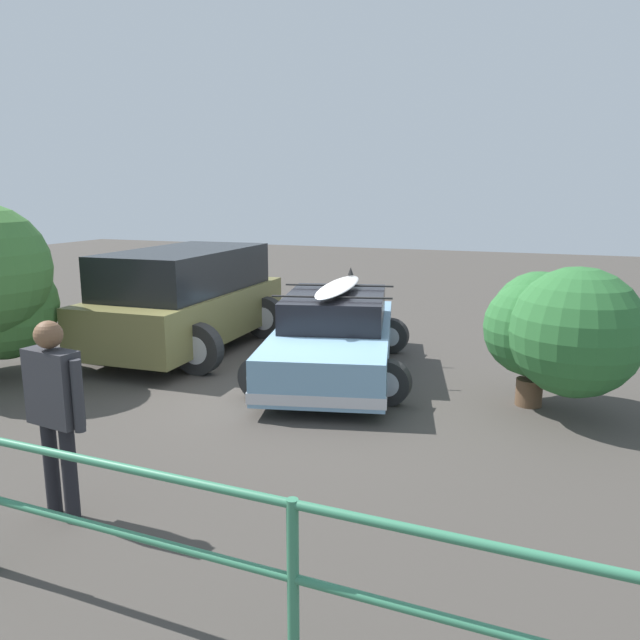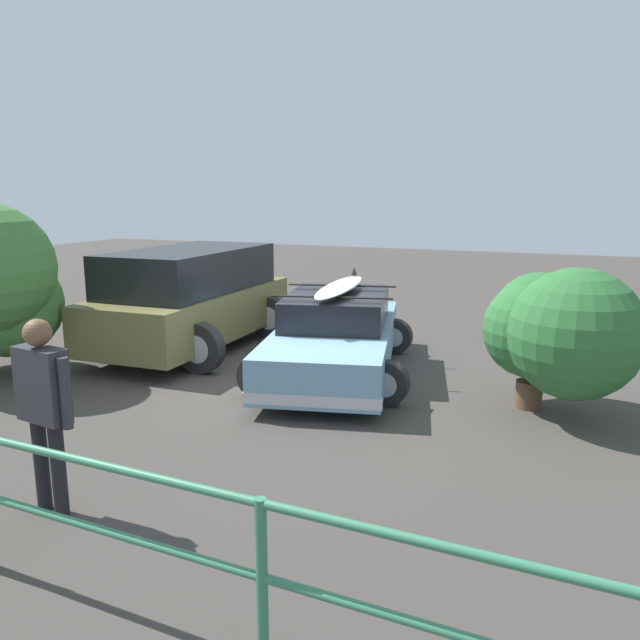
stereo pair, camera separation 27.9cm
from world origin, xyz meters
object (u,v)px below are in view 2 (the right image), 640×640
suv_car (192,298)px  person_bystander (44,400)px  bush_near_left (552,329)px  sedan_car (336,336)px

suv_car → person_bystander: size_ratio=2.58×
bush_near_left → sedan_car: bearing=-11.1°
sedan_car → bush_near_left: size_ratio=2.42×
suv_car → person_bystander: 5.82m
sedan_car → person_bystander: bearing=82.3°
suv_car → person_bystander: bearing=112.4°
suv_car → bush_near_left: (-6.00, 1.03, 0.16)m
suv_car → bush_near_left: size_ratio=2.31×
sedan_car → suv_car: 2.94m
sedan_car → suv_car: bearing=-8.2°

